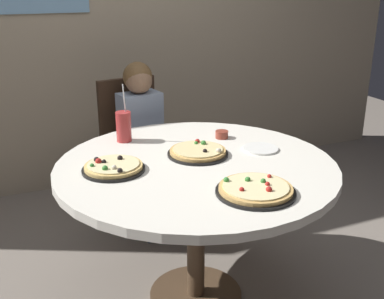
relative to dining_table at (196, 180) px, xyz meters
The scene contains 10 objects.
ground_plane 0.66m from the dining_table, ahead, with size 8.00×8.00×0.00m, color slate.
dining_table is the anchor object (origin of this frame).
chair_wooden 1.02m from the dining_table, 90.83° to the left, with size 0.46×0.46×0.95m.
diner_child 0.85m from the dining_table, 89.16° to the left, with size 0.31×0.43×1.08m.
pizza_veggie 0.15m from the dining_table, 61.69° to the left, with size 0.30×0.30×0.05m.
pizza_cheese 0.40m from the dining_table, behind, with size 0.28×0.28×0.05m.
pizza_pepperoni 0.42m from the dining_table, 77.33° to the right, with size 0.33×0.33×0.05m.
soda_cup 0.52m from the dining_table, 117.46° to the left, with size 0.08×0.08×0.31m.
sauce_bowl 0.40m from the dining_table, 45.72° to the left, with size 0.07×0.07×0.04m, color brown.
plate_small 0.38m from the dining_table, ahead, with size 0.18×0.18×0.01m, color white.
Camera 1 is at (-0.82, -1.87, 1.57)m, focal length 43.81 mm.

